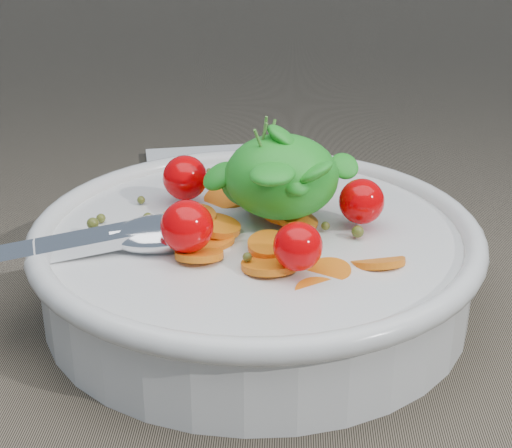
{
  "coord_description": "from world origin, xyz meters",
  "views": [
    {
      "loc": [
        0.02,
        -0.45,
        0.25
      ],
      "look_at": [
        0.01,
        -0.01,
        0.06
      ],
      "focal_mm": 55.0,
      "sensor_mm": 36.0,
      "label": 1
    }
  ],
  "objects": [
    {
      "name": "ground",
      "position": [
        0.0,
        0.0,
        0.0
      ],
      "size": [
        6.0,
        6.0,
        0.0
      ],
      "primitive_type": "plane",
      "color": "#695D4B",
      "rests_on": "ground"
    },
    {
      "name": "bowl",
      "position": [
        0.01,
        -0.01,
        0.03
      ],
      "size": [
        0.3,
        0.28,
        0.12
      ],
      "color": "silver",
      "rests_on": "ground"
    },
    {
      "name": "napkin",
      "position": [
        -0.02,
        0.21,
        0.0
      ],
      "size": [
        0.19,
        0.18,
        0.01
      ],
      "primitive_type": "cube",
      "rotation": [
        0.0,
        0.0,
        0.21
      ],
      "color": "white",
      "rests_on": "ground"
    }
  ]
}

